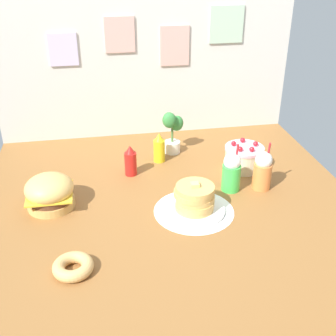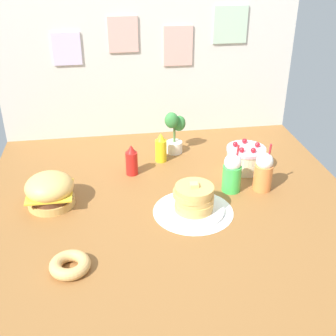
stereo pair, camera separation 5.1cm
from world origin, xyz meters
TOP-DOWN VIEW (x-y plane):
  - ground_plane at (0.00, 0.00)cm, footprint 199.99×196.37cm
  - back_wall at (0.24, 97.61)cm, footprint 199.99×4.20cm
  - doily_mat at (9.88, -7.29)cm, footprint 41.52×41.52cm
  - burger at (-62.79, 10.72)cm, footprint 25.03×25.03cm
  - pancake_stack at (10.05, -7.25)cm, footprint 32.09×32.09cm
  - layer_cake at (50.36, 33.32)cm, footprint 23.56×23.56cm
  - ketchup_bottle at (-18.02, 37.66)cm, footprint 7.17×7.17cm
  - mustard_bottle at (1.37, 51.74)cm, footprint 7.17×7.17cm
  - cream_soda_cup at (34.99, 10.36)cm, footprint 10.38×10.38cm
  - orange_float_cup at (52.47, 8.96)cm, footprint 10.38×10.38cm
  - donut_pink_glaze at (-50.74, -42.39)cm, footprint 17.55×17.55cm
  - potted_plant at (11.52, 62.88)cm, footprint 13.89×10.95cm

SIDE VIEW (x-z plane):
  - ground_plane at x=0.00cm, z-range -2.00..0.00cm
  - doily_mat at x=9.88cm, z-range 0.00..0.40cm
  - donut_pink_glaze at x=-50.74cm, z-range 0.16..5.45cm
  - pancake_stack at x=10.05cm, z-range -1.38..15.13cm
  - layer_cake at x=50.36cm, z-range -1.29..15.89cm
  - burger at x=-62.79cm, z-range -0.45..17.60cm
  - ketchup_bottle at x=-18.02cm, z-range -0.70..18.17cm
  - mustard_bottle at x=1.37cm, z-range -0.70..18.17cm
  - cream_soda_cup at x=34.99cm, z-range -3.07..25.23cm
  - orange_float_cup at x=52.47cm, z-range -3.08..25.24cm
  - potted_plant at x=11.52cm, z-range 0.99..29.77cm
  - back_wall at x=0.24cm, z-range 0.57..102.51cm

